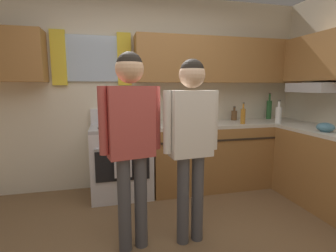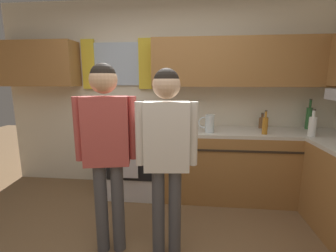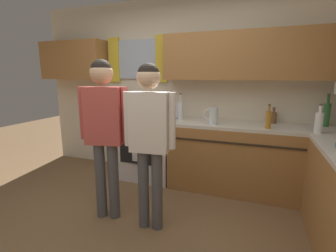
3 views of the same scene
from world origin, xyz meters
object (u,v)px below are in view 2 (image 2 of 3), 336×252
Objects in this scene: bottle_milk_white at (312,126)px; bottle_squat_brown at (262,122)px; stove_oven at (137,159)px; adult_in_plaid at (167,144)px; bottle_oil_amber at (265,125)px; water_pitcher at (209,123)px; bottle_wine_green at (309,118)px; adult_left at (106,138)px; bottle_tall_clear at (171,118)px.

bottle_squat_brown is (-0.43, 0.43, -0.04)m from bottle_milk_white.
adult_in_plaid reaches higher than stove_oven.
water_pitcher is (-0.65, 0.04, 0.00)m from bottle_oil_amber.
bottle_squat_brown is at bearing -179.45° from bottle_wine_green.
bottle_squat_brown is (1.67, 0.19, 0.51)m from stove_oven.
adult_left reaches higher than bottle_wine_green.
water_pitcher is at bearing -154.83° from bottle_squat_brown.
bottle_wine_green is 1.80m from bottle_tall_clear.
water_pitcher is 1.10m from adult_in_plaid.
adult_in_plaid is at bearing -86.42° from bottle_tall_clear.
bottle_squat_brown is at bearing 39.33° from adult_left.
bottle_oil_amber is 1.30× the size of water_pitcher.
adult_in_plaid is (-1.72, -1.37, -0.03)m from bottle_wine_green.
bottle_milk_white reaches higher than bottle_squat_brown.
bottle_tall_clear is 0.22× the size of adult_left.
bottle_oil_amber is 0.65m from water_pitcher.
bottle_milk_white is 0.61m from bottle_squat_brown.
bottle_milk_white is at bearing 23.86° from adult_left.
bottle_oil_amber is at bearing -10.57° from bottle_tall_clear.
stove_oven is 1.40m from adult_in_plaid.
bottle_milk_white reaches higher than stove_oven.
bottle_tall_clear reaches higher than stove_oven.
water_pitcher is (0.49, -0.18, -0.03)m from bottle_tall_clear.
water_pitcher is at bearing 176.91° from bottle_oil_amber.
bottle_tall_clear is 1.20m from adult_in_plaid.
bottle_wine_green reaches higher than bottle_milk_white.
bottle_oil_amber is 0.18× the size of adult_in_plaid.
adult_in_plaid is (0.51, -0.02, -0.03)m from adult_left.
bottle_tall_clear is 1.26m from adult_left.
adult_left reaches higher than bottle_milk_white.
bottle_milk_white is at bearing -110.18° from bottle_wine_green.
bottle_milk_white is 1.42× the size of water_pitcher.
bottle_milk_white is 1.15m from water_pitcher.
adult_left is at bearing -88.47° from stove_oven.
stove_oven is 3.00× the size of bottle_tall_clear.
bottle_wine_green is 0.47m from bottle_milk_white.
bottle_wine_green is 0.59m from bottle_squat_brown.
bottle_tall_clear is 0.23× the size of adult_in_plaid.
water_pitcher is (-0.72, -0.34, 0.03)m from bottle_squat_brown.
water_pitcher is 0.13× the size of adult_left.
bottle_milk_white is 1.53× the size of bottle_squat_brown.
adult_left is (-0.92, -1.01, 0.04)m from water_pitcher.
adult_left is at bearing -140.67° from bottle_squat_brown.
bottle_milk_white reaches higher than bottle_oil_amber.
adult_in_plaid is at bearing -65.25° from stove_oven.
bottle_milk_white is at bearing 30.86° from adult_in_plaid.
bottle_oil_amber is 0.38m from bottle_squat_brown.
bottle_tall_clear is at bearing 169.43° from bottle_oil_amber.
bottle_wine_green is at bearing 29.92° from bottle_oil_amber.
stove_oven is 0.66× the size of adult_left.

